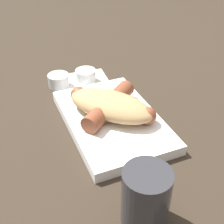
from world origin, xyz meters
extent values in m
plane|color=#33281E|center=(0.00, 0.00, 0.00)|extent=(3.00, 3.00, 0.00)
cube|color=white|center=(0.00, 0.00, 0.01)|extent=(0.27, 0.18, 0.02)
ellipsoid|color=tan|center=(0.01, 0.00, 0.04)|extent=(0.20, 0.18, 0.04)
cylinder|color=brown|center=(0.01, 0.00, 0.04)|extent=(0.13, 0.15, 0.04)
sphere|color=brown|center=(0.08, 0.04, 0.04)|extent=(0.04, 0.04, 0.04)
sphere|color=brown|center=(-0.05, -0.05, 0.04)|extent=(0.04, 0.04, 0.04)
cylinder|color=orange|center=(0.07, -0.03, 0.02)|extent=(0.03, 0.03, 0.00)
cylinder|color=orange|center=(0.08, -0.04, 0.02)|extent=(0.02, 0.02, 0.00)
torus|color=silver|center=(0.06, -0.05, 0.02)|extent=(0.03, 0.03, 0.00)
torus|color=silver|center=(0.06, -0.04, 0.02)|extent=(0.03, 0.03, 0.01)
cube|color=white|center=(0.18, 0.01, 0.00)|extent=(0.15, 0.15, 0.00)
cylinder|color=silver|center=(0.19, -0.01, 0.02)|extent=(0.05, 0.05, 0.03)
cylinder|color=#4C662D|center=(0.19, -0.01, 0.01)|extent=(0.04, 0.04, 0.01)
cylinder|color=silver|center=(0.19, 0.06, 0.02)|extent=(0.05, 0.05, 0.03)
cylinder|color=gold|center=(0.19, 0.06, 0.01)|extent=(0.04, 0.04, 0.01)
cylinder|color=#333338|center=(-0.23, 0.05, 0.05)|extent=(0.07, 0.07, 0.10)
camera|label=1|loc=(-0.47, 0.20, 0.39)|focal=50.00mm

